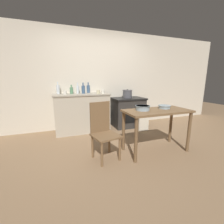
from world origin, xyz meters
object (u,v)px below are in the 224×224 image
object	(u,v)px
work_table	(157,117)
mixing_bowl_large	(164,107)
flour_sack	(142,123)
stock_pot	(127,94)
bottle_left	(58,89)
bottle_center_left	(88,89)
cup_right	(65,93)
stove	(128,112)
cup_mid_right	(98,92)
cup_center_right	(103,92)
bottle_center	(78,89)
bottle_far_left	(83,89)
mixing_bowl_small	(143,108)
bottle_mid_left	(71,90)
chair	(103,130)

from	to	relation	value
work_table	mixing_bowl_large	xyz separation A→B (m)	(0.21, 0.08, 0.16)
work_table	flour_sack	xyz separation A→B (m)	(0.38, 1.08, -0.45)
stock_pot	bottle_left	xyz separation A→B (m)	(-1.78, 0.18, 0.15)
stock_pot	bottle_center_left	xyz separation A→B (m)	(-1.04, 0.20, 0.15)
flour_sack	cup_right	xyz separation A→B (m)	(-1.84, 0.45, 0.81)
stove	cup_mid_right	xyz separation A→B (m)	(-0.89, -0.18, 0.60)
mixing_bowl_large	bottle_center_left	distance (m)	2.02
mixing_bowl_large	cup_center_right	bearing A→B (deg)	119.51
stove	bottle_center	size ratio (longest dim) A/B	3.20
stove	bottle_far_left	bearing A→B (deg)	175.92
cup_mid_right	bottle_center	bearing A→B (deg)	143.96
mixing_bowl_small	bottle_left	bearing A→B (deg)	128.78
mixing_bowl_large	stove	bearing A→B (deg)	90.91
flour_sack	mixing_bowl_large	size ratio (longest dim) A/B	1.73
mixing_bowl_large	bottle_center	world-z (taller)	bottle_center
stock_pot	cup_center_right	distance (m)	0.75
cup_mid_right	cup_center_right	bearing A→B (deg)	28.63
bottle_far_left	cup_center_right	world-z (taller)	bottle_far_left
cup_right	mixing_bowl_small	bearing A→B (deg)	-50.40
mixing_bowl_large	bottle_mid_left	xyz separation A→B (m)	(-1.51, 1.59, 0.23)
cup_center_right	stock_pot	bearing A→B (deg)	9.70
mixing_bowl_large	bottle_mid_left	world-z (taller)	bottle_mid_left
stove	work_table	bearing A→B (deg)	-97.01
work_table	bottle_far_left	bearing A→B (deg)	121.88
bottle_mid_left	cup_mid_right	xyz separation A→B (m)	(0.60, -0.29, -0.04)
work_table	cup_mid_right	world-z (taller)	cup_mid_right
mixing_bowl_small	bottle_center_left	world-z (taller)	bottle_center_left
stove	chair	xyz separation A→B (m)	(-1.16, -1.44, 0.08)
stove	stock_pot	distance (m)	0.51
bottle_center_left	cup_right	xyz separation A→B (m)	(-0.61, -0.24, -0.06)
stove	bottle_far_left	world-z (taller)	bottle_far_left
bottle_center_left	bottle_center	size ratio (longest dim) A/B	1.01
mixing_bowl_small	bottle_left	distance (m)	2.17
cup_mid_right	cup_right	distance (m)	0.78
stove	mixing_bowl_small	distance (m)	1.60
chair	cup_mid_right	bearing A→B (deg)	65.98
bottle_left	cup_center_right	distance (m)	1.09
bottle_mid_left	cup_right	size ratio (longest dim) A/B	2.34
work_table	cup_mid_right	distance (m)	1.58
stove	bottle_mid_left	distance (m)	1.62
mixing_bowl_large	cup_mid_right	xyz separation A→B (m)	(-0.91, 1.29, 0.19)
chair	work_table	bearing A→B (deg)	-18.51
bottle_far_left	cup_center_right	distance (m)	0.50
stock_pot	bottle_left	bearing A→B (deg)	174.20
stove	bottle_left	world-z (taller)	bottle_left
stock_pot	cup_right	world-z (taller)	cup_right
chair	cup_center_right	bearing A→B (deg)	61.01
mixing_bowl_large	cup_right	size ratio (longest dim) A/B	2.38
flour_sack	mixing_bowl_small	bearing A→B (deg)	-122.15
stove	bottle_center_left	size ratio (longest dim) A/B	3.18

